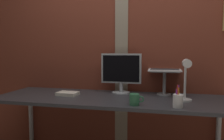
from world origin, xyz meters
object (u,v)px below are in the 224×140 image
at_px(laptop, 165,64).
at_px(coffee_mug, 135,99).
at_px(monitor, 121,71).
at_px(desk_lamp, 186,76).
at_px(pen_cup, 178,101).

bearing_deg(laptop, coffee_mug, -113.31).
distance_m(monitor, coffee_mug, 0.55).
relative_size(monitor, laptop, 1.31).
relative_size(monitor, desk_lamp, 1.12).
bearing_deg(monitor, coffee_mug, -67.44).
height_order(laptop, pen_cup, laptop).
relative_size(laptop, pen_cup, 1.76).
relative_size(laptop, coffee_mug, 2.66).
bearing_deg(coffee_mug, laptop, 66.69).
bearing_deg(pen_cup, coffee_mug, -179.99).
distance_m(monitor, desk_lamp, 0.67).
height_order(pen_cup, coffee_mug, pen_cup).
height_order(laptop, desk_lamp, laptop).
bearing_deg(coffee_mug, pen_cup, 0.01).
bearing_deg(monitor, laptop, 9.93).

